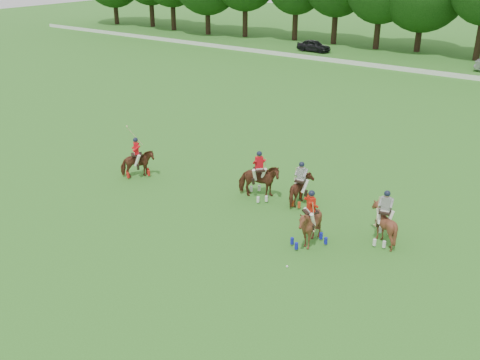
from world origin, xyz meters
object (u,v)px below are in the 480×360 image
Objects in this scene: polo_red_b at (259,181)px; polo_ball at (287,266)px; polo_stripe_a at (300,189)px; polo_stripe_b at (384,224)px; polo_red_a at (137,163)px; polo_red_c at (310,226)px; car_left at (314,46)px.

polo_red_b reaches higher than polo_ball.
polo_stripe_a is 0.93× the size of polo_stripe_b.
polo_red_a is 13.21m from polo_stripe_b.
polo_red_c reaches higher than polo_ball.
polo_red_a is at bearing -163.38° from car_left.
polo_stripe_b is at bearing 61.06° from polo_ball.
polo_ball is at bearing -46.56° from polo_red_b.
polo_stripe_a is (1.99, 0.55, -0.12)m from polo_red_b.
polo_red_b is 4.94m from polo_red_c.
polo_red_c is 27.53× the size of polo_ball.
polo_red_a is at bearing -166.41° from polo_stripe_a.
polo_red_b is 6.53m from polo_stripe_b.
car_left is 1.46× the size of polo_red_a.
polo_stripe_a is 4.66m from polo_stripe_b.
polo_ball is at bearing -86.51° from polo_red_c.
polo_red_c is 1.15× the size of polo_stripe_a.
car_left is 46.48m from polo_ball.
polo_stripe_a reaches higher than car_left.
polo_stripe_a is at bearing 13.59° from polo_red_a.
polo_red_c is at bearing 93.49° from polo_ball.
polo_red_c is 1.07× the size of polo_stripe_b.
polo_stripe_b is at bearing -13.92° from polo_stripe_a.
polo_stripe_a is (18.67, -36.37, 0.09)m from car_left.
polo_stripe_a is at bearing 166.08° from polo_stripe_b.
car_left is 44.71m from polo_red_c.
polo_stripe_a is at bearing 114.48° from polo_ball.
polo_red_b is 0.98× the size of polo_red_c.
car_left reaches higher than polo_ball.
polo_stripe_b is (23.19, -37.49, 0.16)m from car_left.
polo_red_b is at bearing -153.67° from car_left.
polo_red_a is (10.02, -38.46, 0.11)m from car_left.
polo_stripe_a is 23.93× the size of polo_ball.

